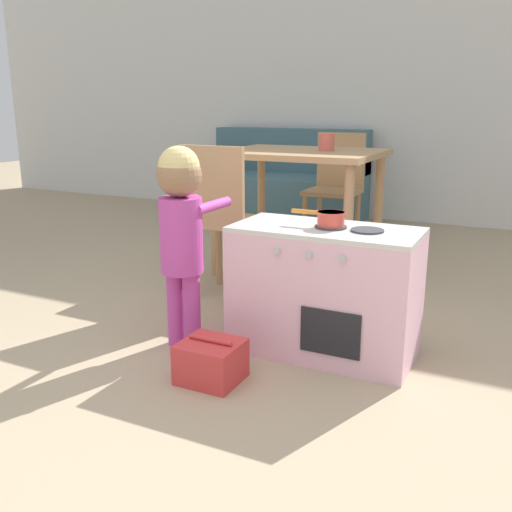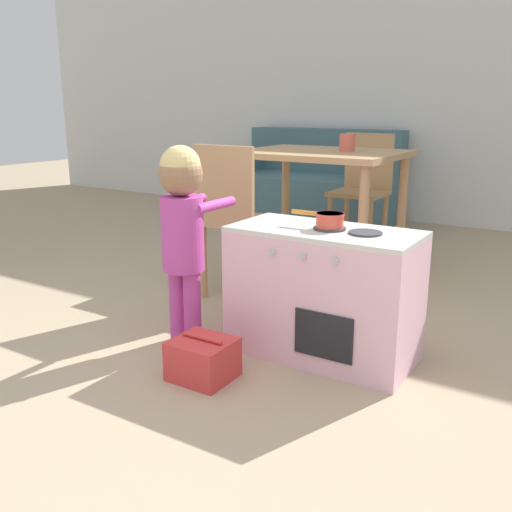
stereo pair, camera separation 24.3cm
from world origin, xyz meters
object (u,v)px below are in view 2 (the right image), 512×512
object	(u,v)px
child_figure	(183,217)
dining_chair_far	(362,188)
play_kitchen	(323,293)
toy_basket	(203,359)
dining_table	(320,170)
dining_chair_near	(235,217)
cup_on_table	(347,143)
toy_pot	(329,219)
couch	(312,187)

from	to	relation	value
child_figure	dining_chair_far	world-z (taller)	child_figure
play_kitchen	toy_basket	world-z (taller)	play_kitchen
toy_basket	dining_table	world-z (taller)	dining_table
play_kitchen	dining_chair_near	bearing A→B (deg)	149.88
dining_table	dining_chair_far	size ratio (longest dim) A/B	1.15
cup_on_table	toy_pot	bearing A→B (deg)	-69.67
play_kitchen	cup_on_table	xyz separation A→B (m)	(-0.41, 1.16, 0.54)
toy_basket	play_kitchen	bearing A→B (deg)	56.55
play_kitchen	dining_table	xyz separation A→B (m)	(-0.57, 1.12, 0.37)
dining_chair_far	toy_pot	bearing A→B (deg)	107.74
play_kitchen	cup_on_table	world-z (taller)	cup_on_table
child_figure	play_kitchen	bearing A→B (deg)	20.10
dining_table	cup_on_table	distance (m)	0.23
dining_table	couch	size ratio (longest dim) A/B	0.63
dining_table	cup_on_table	bearing A→B (deg)	13.83
toy_pot	child_figure	xyz separation A→B (m)	(-0.58, -0.21, -0.02)
dining_chair_near	cup_on_table	distance (m)	0.88
dining_table	couch	xyz separation A→B (m)	(-0.81, 1.53, -0.35)
play_kitchen	dining_chair_near	size ratio (longest dim) A/B	0.91
dining_chair_far	child_figure	bearing A→B (deg)	89.96
dining_chair_far	dining_table	bearing A→B (deg)	89.98
play_kitchen	couch	distance (m)	2.99
toy_pot	toy_basket	distance (m)	0.75
couch	toy_basket	bearing A→B (deg)	-70.66
toy_pot	toy_basket	size ratio (longest dim) A/B	1.01
dining_chair_far	play_kitchen	bearing A→B (deg)	107.33
toy_pot	dining_chair_near	world-z (taller)	dining_chair_near
toy_basket	dining_table	xyz separation A→B (m)	(-0.27, 1.57, 0.57)
toy_basket	cup_on_table	xyz separation A→B (m)	(-0.12, 1.60, 0.74)
play_kitchen	toy_pot	bearing A→B (deg)	1.92
play_kitchen	toy_basket	size ratio (longest dim) A/B	3.36
dining_chair_near	play_kitchen	bearing A→B (deg)	-30.12
cup_on_table	toy_basket	bearing A→B (deg)	-85.79
dining_chair_far	cup_on_table	xyz separation A→B (m)	(0.16, -0.67, 0.36)
dining_table	child_figure	bearing A→B (deg)	-90.05
child_figure	couch	bearing A→B (deg)	105.86
dining_chair_near	child_figure	bearing A→B (deg)	-76.00
dining_chair_far	dining_chair_near	bearing A→B (deg)	83.54
child_figure	dining_table	world-z (taller)	child_figure
child_figure	toy_basket	bearing A→B (deg)	-41.05
child_figure	dining_chair_far	distance (m)	2.04
play_kitchen	couch	world-z (taller)	couch
couch	cup_on_table	xyz separation A→B (m)	(0.97, -1.49, 0.52)
child_figure	couch	size ratio (longest dim) A/B	0.58
dining_chair_near	toy_basket	bearing A→B (deg)	-63.60
play_kitchen	couch	size ratio (longest dim) A/B	0.50
child_figure	cup_on_table	distance (m)	1.40
toy_basket	cup_on_table	size ratio (longest dim) A/B	2.20
toy_pot	dining_chair_near	distance (m)	0.86
dining_chair_near	dining_chair_far	xyz separation A→B (m)	(0.16, 1.40, 0.00)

